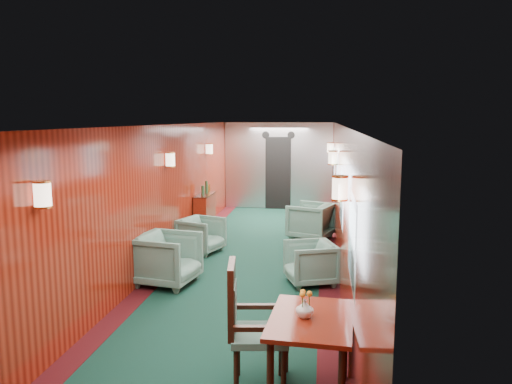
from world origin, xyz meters
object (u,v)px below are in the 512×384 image
at_px(credenza, 205,213).
at_px(armchair_right_far, 310,221).
at_px(side_chair, 247,321).
at_px(armchair_left_near, 167,259).
at_px(dining_table, 311,331).
at_px(armchair_right_near, 310,263).
at_px(armchair_left_far, 202,235).

relative_size(credenza, armchair_right_far, 1.36).
bearing_deg(side_chair, armchair_left_near, 113.05).
height_order(dining_table, armchair_right_far, dining_table).
distance_m(dining_table, armchair_right_near, 3.21).
bearing_deg(armchair_left_near, dining_table, -131.65).
height_order(credenza, armchair_left_far, credenza).
bearing_deg(armchair_left_far, side_chair, -141.70).
relative_size(armchair_left_near, armchair_right_near, 1.21).
bearing_deg(armchair_right_far, dining_table, 22.14).
height_order(armchair_left_near, armchair_left_far, armchair_left_near).
xyz_separation_m(side_chair, armchair_left_far, (-1.57, 4.61, -0.32)).
distance_m(dining_table, credenza, 6.84).
xyz_separation_m(credenza, armchair_left_near, (0.25, -3.49, -0.05)).
distance_m(armchair_left_near, armchair_right_far, 3.81).
bearing_deg(armchair_right_near, armchair_left_far, -145.26).
bearing_deg(armchair_left_near, armchair_left_far, 8.23).
height_order(dining_table, armchair_left_near, armchair_left_near).
height_order(side_chair, credenza, side_chair).
bearing_deg(side_chair, dining_table, -19.80).
distance_m(side_chair, armchair_right_far, 5.97).
bearing_deg(armchair_left_near, side_chair, -138.63).
xyz_separation_m(credenza, armchair_right_near, (2.40, -3.18, -0.12)).
relative_size(dining_table, side_chair, 0.89).
relative_size(side_chair, armchair_left_far, 1.66).
bearing_deg(armchair_right_far, armchair_left_far, -35.64).
xyz_separation_m(side_chair, armchair_right_far, (0.43, 5.95, -0.27)).
bearing_deg(armchair_left_far, credenza, 30.58).
height_order(armchair_left_near, armchair_right_far, armchair_left_near).
xyz_separation_m(dining_table, armchair_left_far, (-2.16, 4.73, -0.32)).
distance_m(credenza, armchair_right_far, 2.35).
bearing_deg(armchair_left_far, dining_table, -135.98).
bearing_deg(armchair_left_far, armchair_right_far, -36.83).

